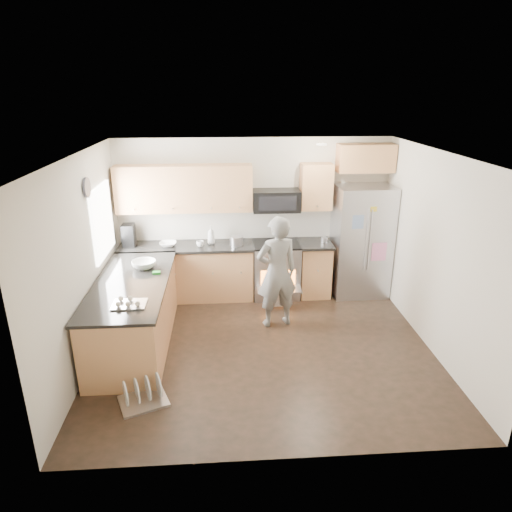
{
  "coord_description": "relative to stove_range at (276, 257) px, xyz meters",
  "views": [
    {
      "loc": [
        -0.48,
        -5.39,
        3.34
      ],
      "look_at": [
        -0.07,
        0.5,
        1.15
      ],
      "focal_mm": 32.0,
      "sensor_mm": 36.0,
      "label": 1
    }
  ],
  "objects": [
    {
      "name": "ground",
      "position": [
        -0.35,
        -1.69,
        -0.68
      ],
      "size": [
        4.5,
        4.5,
        0.0
      ],
      "primitive_type": "plane",
      "color": "black",
      "rests_on": "ground"
    },
    {
      "name": "peninsula",
      "position": [
        -2.1,
        -1.44,
        -0.21
      ],
      "size": [
        0.96,
        2.36,
        1.03
      ],
      "color": "#B87849",
      "rests_on": "ground"
    },
    {
      "name": "person",
      "position": [
        -0.11,
        -1.04,
        0.16
      ],
      "size": [
        0.69,
        0.54,
        1.67
      ],
      "primitive_type": "imported",
      "rotation": [
        0.0,
        0.0,
        3.39
      ],
      "color": "gray",
      "rests_on": "ground"
    },
    {
      "name": "room_shell",
      "position": [
        -0.39,
        -1.68,
        1.0
      ],
      "size": [
        4.54,
        4.04,
        2.62
      ],
      "color": "beige",
      "rests_on": "ground"
    },
    {
      "name": "back_cabinet_run",
      "position": [
        -0.94,
        0.05,
        0.29
      ],
      "size": [
        4.45,
        0.64,
        2.5
      ],
      "color": "#B87849",
      "rests_on": "ground"
    },
    {
      "name": "stove_range",
      "position": [
        0.0,
        0.0,
        0.0
      ],
      "size": [
        0.76,
        0.97,
        1.79
      ],
      "color": "#B7B7BC",
      "rests_on": "ground"
    },
    {
      "name": "refrigerator",
      "position": [
        1.42,
        0.01,
        0.25
      ],
      "size": [
        0.93,
        0.74,
        1.86
      ],
      "rotation": [
        0.0,
        0.0,
        0.03
      ],
      "color": "#B7B7BC",
      "rests_on": "ground"
    },
    {
      "name": "dish_rack",
      "position": [
        -1.8,
        -2.75,
        -0.59
      ],
      "size": [
        0.63,
        0.57,
        0.32
      ],
      "rotation": [
        0.0,
        0.0,
        0.38
      ],
      "color": "#B7B7BC",
      "rests_on": "ground"
    }
  ]
}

